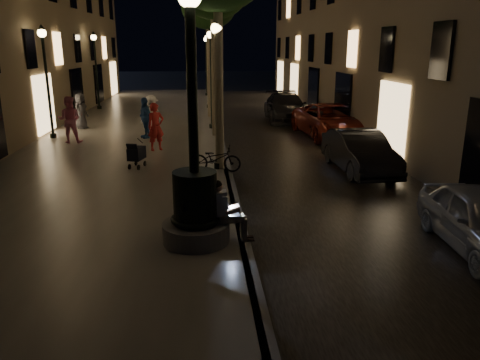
{
  "coord_description": "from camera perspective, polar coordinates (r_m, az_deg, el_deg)",
  "views": [
    {
      "loc": [
        -0.84,
        -7.1,
        4.12
      ],
      "look_at": [
        0.0,
        3.0,
        1.22
      ],
      "focal_mm": 35.0,
      "sensor_mm": 36.0,
      "label": 1
    }
  ],
  "objects": [
    {
      "name": "pedestrian_blue",
      "position": [
        21.12,
        -11.49,
        7.44
      ],
      "size": [
        0.89,
        1.13,
        1.78
      ],
      "primitive_type": "imported",
      "rotation": [
        0.0,
        0.0,
        5.22
      ],
      "color": "navy",
      "rests_on": "promenade"
    },
    {
      "name": "pedestrian_pink",
      "position": [
        20.89,
        -20.07,
        6.92
      ],
      "size": [
        0.95,
        0.74,
        1.93
      ],
      "primitive_type": "imported",
      "rotation": [
        0.0,
        0.0,
        3.13
      ],
      "color": "#CB6B8B",
      "rests_on": "promenade"
    },
    {
      "name": "lamp_left_b",
      "position": [
        22.11,
        -22.61,
        12.52
      ],
      "size": [
        0.36,
        0.36,
        4.81
      ],
      "color": "black",
      "rests_on": "promenade"
    },
    {
      "name": "pedestrian_dark",
      "position": [
        24.44,
        -18.84,
        7.96
      ],
      "size": [
        0.82,
        0.98,
        1.72
      ],
      "primitive_type": "imported",
      "rotation": [
        0.0,
        0.0,
        1.19
      ],
      "color": "#38383E",
      "rests_on": "promenade"
    },
    {
      "name": "car_rear",
      "position": [
        27.13,
        5.59,
        8.84
      ],
      "size": [
        2.39,
        5.4,
        1.54
      ],
      "primitive_type": "imported",
      "rotation": [
        0.0,
        0.0,
        -0.04
      ],
      "color": "#2A292E",
      "rests_on": "ground"
    },
    {
      "name": "bicycle",
      "position": [
        15.12,
        -2.99,
        2.63
      ],
      "size": [
        1.71,
        0.85,
        0.86
      ],
      "primitive_type": "imported",
      "rotation": [
        0.0,
        0.0,
        1.39
      ],
      "color": "black",
      "rests_on": "promenade"
    },
    {
      "name": "fountain_lamppost",
      "position": [
        9.55,
        -5.5,
        -1.81
      ],
      "size": [
        1.4,
        1.4,
        5.21
      ],
      "color": "#59595B",
      "rests_on": "promenade"
    },
    {
      "name": "seated_man_laptop",
      "position": [
        9.66,
        -1.82,
        -3.51
      ],
      "size": [
        0.94,
        0.32,
        1.31
      ],
      "color": "gray",
      "rests_on": "promenade"
    },
    {
      "name": "pedestrian_red",
      "position": [
        18.47,
        -10.22,
        6.39
      ],
      "size": [
        0.8,
        0.7,
        1.84
      ],
      "primitive_type": "imported",
      "rotation": [
        0.0,
        0.0,
        0.48
      ],
      "color": "red",
      "rests_on": "promenade"
    },
    {
      "name": "pedestrian_white",
      "position": [
        21.97,
        -10.71,
        7.8
      ],
      "size": [
        1.3,
        1.25,
        1.78
      ],
      "primitive_type": "imported",
      "rotation": [
        0.0,
        0.0,
        3.86
      ],
      "color": "white",
      "rests_on": "promenade"
    },
    {
      "name": "lamp_curb_b",
      "position": [
        23.12,
        -3.54,
        13.78
      ],
      "size": [
        0.36,
        0.36,
        4.81
      ],
      "color": "black",
      "rests_on": "promenade"
    },
    {
      "name": "ground",
      "position": [
        22.49,
        -2.57,
        5.43
      ],
      "size": [
        120.0,
        120.0,
        0.0
      ],
      "primitive_type": "plane",
      "color": "black",
      "rests_on": "ground"
    },
    {
      "name": "lamp_curb_a",
      "position": [
        15.13,
        -2.79,
        12.63
      ],
      "size": [
        0.36,
        0.36,
        4.81
      ],
      "color": "black",
      "rests_on": "promenade"
    },
    {
      "name": "car_second",
      "position": [
        16.3,
        14.37,
        3.36
      ],
      "size": [
        1.6,
        4.25,
        1.39
      ],
      "primitive_type": "imported",
      "rotation": [
        0.0,
        0.0,
        0.03
      ],
      "color": "black",
      "rests_on": "ground"
    },
    {
      "name": "tree_far",
      "position": [
        33.18,
        -3.94,
        19.97
      ],
      "size": [
        3.0,
        3.0,
        7.5
      ],
      "color": "#6B604C",
      "rests_on": "promenade"
    },
    {
      "name": "promenade",
      "position": [
        22.68,
        -12.77,
        5.4
      ],
      "size": [
        8.0,
        45.0,
        0.2
      ],
      "primitive_type": "cube",
      "color": "#68645B",
      "rests_on": "ground"
    },
    {
      "name": "lamp_curb_c",
      "position": [
        31.11,
        -3.91,
        14.34
      ],
      "size": [
        0.36,
        0.36,
        4.81
      ],
      "color": "black",
      "rests_on": "promenade"
    },
    {
      "name": "lamp_curb_d",
      "position": [
        39.11,
        -4.13,
        14.67
      ],
      "size": [
        0.36,
        0.36,
        4.81
      ],
      "color": "black",
      "rests_on": "promenade"
    },
    {
      "name": "stroller",
      "position": [
        15.92,
        -12.51,
        3.16
      ],
      "size": [
        0.57,
        0.96,
        0.97
      ],
      "rotation": [
        0.0,
        0.0,
        -0.28
      ],
      "color": "black",
      "rests_on": "promenade"
    },
    {
      "name": "cobble_lane",
      "position": [
        22.8,
        5.01,
        5.56
      ],
      "size": [
        6.0,
        45.0,
        0.02
      ],
      "primitive_type": "cube",
      "color": "black",
      "rests_on": "ground"
    },
    {
      "name": "lamp_left_c",
      "position": [
        31.79,
        -17.2,
        13.72
      ],
      "size": [
        0.36,
        0.36,
        4.81
      ],
      "color": "black",
      "rests_on": "promenade"
    },
    {
      "name": "car_third",
      "position": [
        22.29,
        11.08,
        7.06
      ],
      "size": [
        2.99,
        5.72,
        1.54
      ],
      "primitive_type": "imported",
      "rotation": [
        0.0,
        0.0,
        0.08
      ],
      "color": "maroon",
      "rests_on": "ground"
    },
    {
      "name": "curb_strip",
      "position": [
        22.48,
        -2.58,
        5.68
      ],
      "size": [
        0.25,
        45.0,
        0.2
      ],
      "primitive_type": "cube",
      "color": "#59595B",
      "rests_on": "ground"
    },
    {
      "name": "tree_third",
      "position": [
        27.18,
        -3.87,
        20.23
      ],
      "size": [
        3.0,
        3.0,
        7.2
      ],
      "color": "#6B604C",
      "rests_on": "promenade"
    }
  ]
}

